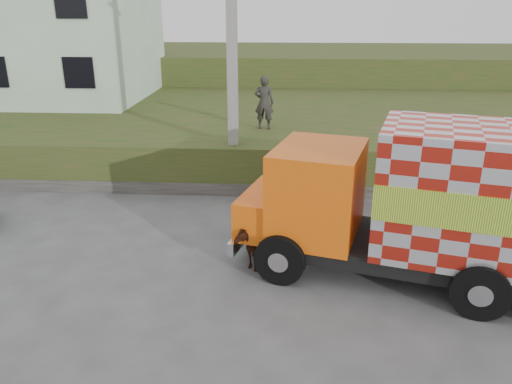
# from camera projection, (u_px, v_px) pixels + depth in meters

# --- Properties ---
(ground) EXTENTS (120.00, 120.00, 0.00)m
(ground) POSITION_uv_depth(u_px,v_px,m) (257.00, 258.00, 11.72)
(ground) COLOR #474749
(ground) RESTS_ON ground
(embankment) EXTENTS (40.00, 12.00, 1.50)m
(embankment) POSITION_uv_depth(u_px,v_px,m) (271.00, 128.00, 20.80)
(embankment) COLOR #274517
(embankment) RESTS_ON ground
(embankment_far) EXTENTS (40.00, 12.00, 3.00)m
(embankment_far) POSITION_uv_depth(u_px,v_px,m) (277.00, 73.00, 31.76)
(embankment_far) COLOR #274517
(embankment_far) RESTS_ON ground
(retaining_strip) EXTENTS (16.00, 0.50, 0.40)m
(retaining_strip) POSITION_uv_depth(u_px,v_px,m) (201.00, 187.00, 15.69)
(retaining_strip) COLOR #595651
(retaining_strip) RESTS_ON ground
(building) EXTENTS (10.00, 8.00, 6.00)m
(building) POSITION_uv_depth(u_px,v_px,m) (35.00, 30.00, 22.92)
(building) COLOR silver
(building) RESTS_ON embankment
(utility_pole) EXTENTS (1.20, 0.30, 8.00)m
(utility_pole) POSITION_uv_depth(u_px,v_px,m) (232.00, 59.00, 14.65)
(utility_pole) COLOR gray
(utility_pole) RESTS_ON ground
(cargo_truck) EXTENTS (7.96, 4.33, 3.39)m
(cargo_truck) POSITION_uv_depth(u_px,v_px,m) (442.00, 205.00, 10.16)
(cargo_truck) COLOR black
(cargo_truck) RESTS_ON ground
(cow) EXTENTS (0.62, 1.31, 1.10)m
(cow) POSITION_uv_depth(u_px,v_px,m) (250.00, 241.00, 11.32)
(cow) COLOR black
(cow) RESTS_ON ground
(pedestrian) EXTENTS (0.72, 0.52, 1.84)m
(pedestrian) POSITION_uv_depth(u_px,v_px,m) (264.00, 102.00, 17.20)
(pedestrian) COLOR #302E2A
(pedestrian) RESTS_ON embankment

